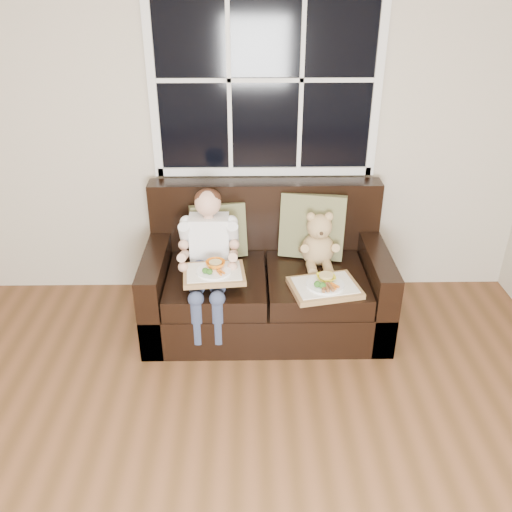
{
  "coord_description": "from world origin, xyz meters",
  "views": [
    {
      "loc": [
        0.15,
        -1.37,
        2.35
      ],
      "look_at": [
        0.2,
        1.85,
        0.61
      ],
      "focal_mm": 38.0,
      "sensor_mm": 36.0,
      "label": 1
    }
  ],
  "objects_px": {
    "child": "(209,248)",
    "tray_left": "(214,272)",
    "teddy_bear": "(318,243)",
    "tray_right": "(325,286)",
    "loveseat": "(266,281)"
  },
  "relations": [
    {
      "from": "child",
      "to": "tray_left",
      "type": "bearing_deg",
      "value": -77.67
    },
    {
      "from": "child",
      "to": "teddy_bear",
      "type": "distance_m",
      "value": 0.78
    },
    {
      "from": "loveseat",
      "to": "child",
      "type": "height_order",
      "value": "child"
    },
    {
      "from": "tray_left",
      "to": "tray_right",
      "type": "bearing_deg",
      "value": -8.1
    },
    {
      "from": "teddy_bear",
      "to": "loveseat",
      "type": "bearing_deg",
      "value": -179.93
    },
    {
      "from": "loveseat",
      "to": "tray_right",
      "type": "distance_m",
      "value": 0.54
    },
    {
      "from": "child",
      "to": "teddy_bear",
      "type": "relative_size",
      "value": 2.15
    },
    {
      "from": "teddy_bear",
      "to": "tray_right",
      "type": "distance_m",
      "value": 0.39
    },
    {
      "from": "child",
      "to": "tray_left",
      "type": "relative_size",
      "value": 2.1
    },
    {
      "from": "child",
      "to": "tray_right",
      "type": "distance_m",
      "value": 0.82
    },
    {
      "from": "tray_left",
      "to": "child",
      "type": "bearing_deg",
      "value": 96.77
    },
    {
      "from": "teddy_bear",
      "to": "tray_right",
      "type": "relative_size",
      "value": 0.83
    },
    {
      "from": "teddy_bear",
      "to": "tray_right",
      "type": "height_order",
      "value": "teddy_bear"
    },
    {
      "from": "loveseat",
      "to": "tray_left",
      "type": "distance_m",
      "value": 0.55
    },
    {
      "from": "loveseat",
      "to": "tray_left",
      "type": "relative_size",
      "value": 3.98
    }
  ]
}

